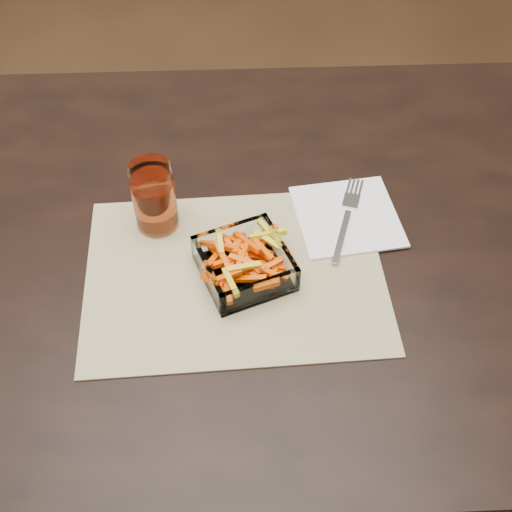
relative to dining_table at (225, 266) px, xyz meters
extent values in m
plane|color=#331E0F|center=(0.00, 0.00, -0.66)|extent=(4.50, 4.50, 0.00)
cube|color=black|center=(0.00, 0.00, 0.07)|extent=(1.60, 0.90, 0.03)
cube|color=tan|center=(0.02, -0.09, 0.09)|extent=(0.46, 0.35, 0.00)
cube|color=white|center=(0.03, -0.09, 0.09)|extent=(0.16, 0.16, 0.01)
cube|color=white|center=(0.01, -0.03, 0.11)|extent=(0.12, 0.05, 0.05)
cube|color=white|center=(0.05, -0.14, 0.11)|extent=(0.12, 0.05, 0.05)
cube|color=white|center=(-0.02, -0.11, 0.11)|extent=(0.05, 0.12, 0.05)
cube|color=white|center=(0.09, -0.07, 0.11)|extent=(0.05, 0.12, 0.05)
cylinder|color=white|center=(-0.10, 0.02, 0.15)|extent=(0.07, 0.07, 0.12)
cylinder|color=#C6481C|center=(-0.10, 0.02, 0.14)|extent=(0.06, 0.06, 0.08)
cube|color=white|center=(0.20, 0.02, 0.09)|extent=(0.18, 0.18, 0.00)
cube|color=silver|center=(0.19, -0.02, 0.10)|extent=(0.04, 0.11, 0.00)
cube|color=silver|center=(0.21, 0.05, 0.10)|extent=(0.04, 0.04, 0.00)
cube|color=silver|center=(0.21, 0.09, 0.10)|extent=(0.01, 0.04, 0.00)
cube|color=silver|center=(0.22, 0.09, 0.10)|extent=(0.01, 0.04, 0.00)
cube|color=silver|center=(0.23, 0.09, 0.10)|extent=(0.01, 0.04, 0.00)
cube|color=silver|center=(0.23, 0.08, 0.10)|extent=(0.01, 0.04, 0.00)
camera|label=1|loc=(0.02, -0.69, 0.85)|focal=45.00mm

